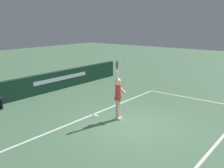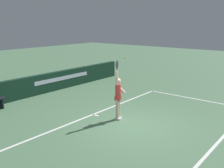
{
  "view_description": "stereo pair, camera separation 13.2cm",
  "coord_description": "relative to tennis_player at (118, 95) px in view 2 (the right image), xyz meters",
  "views": [
    {
      "loc": [
        -7.96,
        -5.24,
        3.93
      ],
      "look_at": [
        0.12,
        1.09,
        1.48
      ],
      "focal_mm": 41.84,
      "sensor_mm": 36.0,
      "label": 1
    },
    {
      "loc": [
        -7.88,
        -5.34,
        3.93
      ],
      "look_at": [
        0.12,
        1.09,
        1.48
      ],
      "focal_mm": 41.84,
      "sensor_mm": 36.0,
      "label": 2
    }
  ],
  "objects": [
    {
      "name": "back_wall",
      "position": [
        -0.22,
        5.76,
        -0.49
      ],
      "size": [
        14.3,
        0.29,
        1.09
      ],
      "color": "#143425",
      "rests_on": "ground"
    },
    {
      "name": "tennis_player",
      "position": [
        0.0,
        0.0,
        0.0
      ],
      "size": [
        0.51,
        0.47,
        2.5
      ],
      "color": "beige",
      "rests_on": "ground"
    },
    {
      "name": "tennis_ball",
      "position": [
        0.25,
        -0.14,
        1.5
      ],
      "size": [
        0.07,
        0.07,
        0.07
      ],
      "color": "#C8DA38"
    },
    {
      "name": "court_lines",
      "position": [
        -0.22,
        -1.35,
        -1.03
      ],
      "size": [
        10.27,
        5.22,
        0.0
      ],
      "color": "white",
      "rests_on": "ground"
    },
    {
      "name": "ground_plane",
      "position": [
        -0.22,
        -0.85,
        -1.04
      ],
      "size": [
        60.0,
        60.0,
        0.0
      ],
      "primitive_type": "plane",
      "color": "#4F7553"
    }
  ]
}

